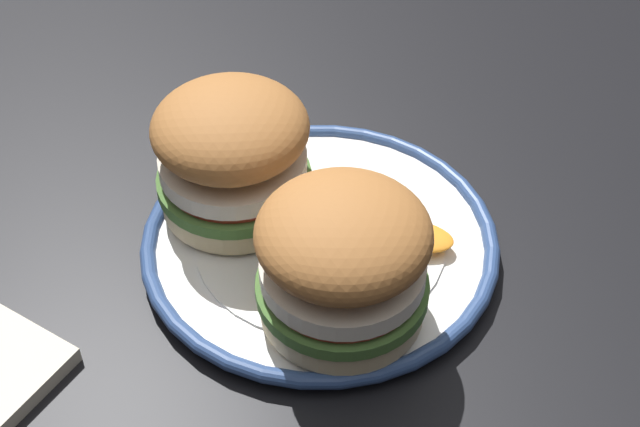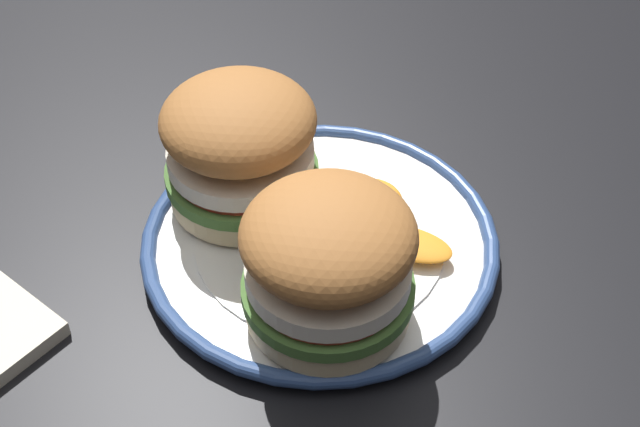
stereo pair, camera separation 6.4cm
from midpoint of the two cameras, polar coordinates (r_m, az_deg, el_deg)
The scene contains 6 objects.
dining_table at distance 0.78m, azimuth -1.36°, elevation -6.97°, with size 1.44×0.93×0.76m.
dinner_plate at distance 0.70m, azimuth 2.62°, elevation -1.91°, with size 0.27×0.27×0.02m.
sandwich_half_left at distance 0.61m, azimuth 3.53°, elevation -3.04°, with size 0.14×0.14×0.10m.
sandwich_half_right at distance 0.69m, azimuth -2.28°, elevation 4.07°, with size 0.14×0.14×0.10m.
orange_peel_curled at distance 0.71m, azimuth 5.68°, elevation 0.53°, with size 0.07×0.07×0.01m.
orange_peel_strip_long at distance 0.69m, azimuth 8.08°, elevation -1.95°, with size 0.06×0.07×0.01m.
Camera 2 is at (-0.30, -0.39, 1.28)m, focal length 52.36 mm.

